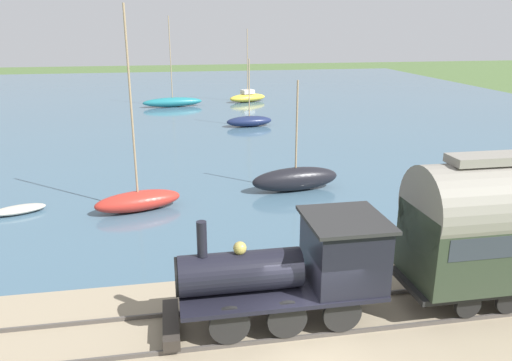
# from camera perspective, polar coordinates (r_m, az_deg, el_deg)

# --- Properties ---
(ground_plane) EXTENTS (200.00, 200.00, 0.00)m
(ground_plane) POSITION_cam_1_polar(r_m,az_deg,el_deg) (14.39, 6.42, -19.00)
(ground_plane) COLOR #476033
(harbor_water) EXTENTS (80.00, 80.00, 0.01)m
(harbor_water) POSITION_cam_1_polar(r_m,az_deg,el_deg) (55.93, -6.58, 8.62)
(harbor_water) COLOR #426075
(harbor_water) RESTS_ON ground
(rail_embankment) EXTENTS (5.85, 56.00, 0.57)m
(rail_embankment) POSITION_cam_1_polar(r_m,az_deg,el_deg) (14.97, 5.43, -16.29)
(rail_embankment) COLOR gray
(rail_embankment) RESTS_ON ground
(steam_locomotive) EXTENTS (2.36, 6.12, 3.11)m
(steam_locomotive) POSITION_cam_1_polar(r_m,az_deg,el_deg) (13.92, 5.14, -9.45)
(steam_locomotive) COLOR black
(steam_locomotive) RESTS_ON rail_embankment
(sailboat_teal) EXTENTS (2.21, 6.46, 9.29)m
(sailboat_teal) POSITION_cam_1_polar(r_m,az_deg,el_deg) (54.74, -9.51, 8.88)
(sailboat_teal) COLOR #1E707A
(sailboat_teal) RESTS_ON harbor_water
(sailboat_black) EXTENTS (1.89, 4.93, 5.82)m
(sailboat_black) POSITION_cam_1_polar(r_m,az_deg,el_deg) (26.58, 4.53, 0.20)
(sailboat_black) COLOR black
(sailboat_black) RESTS_ON harbor_water
(sailboat_red) EXTENTS (2.40, 4.29, 9.36)m
(sailboat_red) POSITION_cam_1_polar(r_m,az_deg,el_deg) (24.34, -13.32, -2.13)
(sailboat_red) COLOR #B72D23
(sailboat_red) RESTS_ON harbor_water
(sailboat_navy) EXTENTS (1.91, 4.14, 5.73)m
(sailboat_navy) POSITION_cam_1_polar(r_m,az_deg,el_deg) (43.46, -0.77, 6.83)
(sailboat_navy) COLOR #192347
(sailboat_navy) RESTS_ON harbor_water
(sailboat_yellow) EXTENTS (3.16, 4.80, 7.98)m
(sailboat_yellow) POSITION_cam_1_polar(r_m,az_deg,el_deg) (57.46, -0.97, 9.53)
(sailboat_yellow) COLOR gold
(sailboat_yellow) RESTS_ON harbor_water
(rowboat_mid_harbor) EXTENTS (1.63, 2.58, 0.54)m
(rowboat_mid_harbor) POSITION_cam_1_polar(r_m,az_deg,el_deg) (23.31, 23.41, -4.75)
(rowboat_mid_harbor) COLOR #B7B2A3
(rowboat_mid_harbor) RESTS_ON harbor_water
(rowboat_near_shore) EXTENTS (2.54, 2.45, 0.49)m
(rowboat_near_shore) POSITION_cam_1_polar(r_m,az_deg,el_deg) (22.32, 12.46, -4.71)
(rowboat_near_shore) COLOR silver
(rowboat_near_shore) RESTS_ON harbor_water
(rowboat_far_out) EXTENTS (1.74, 2.58, 0.37)m
(rowboat_far_out) POSITION_cam_1_polar(r_m,az_deg,el_deg) (25.95, -25.49, -3.02)
(rowboat_far_out) COLOR #B7B2A3
(rowboat_far_out) RESTS_ON harbor_water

